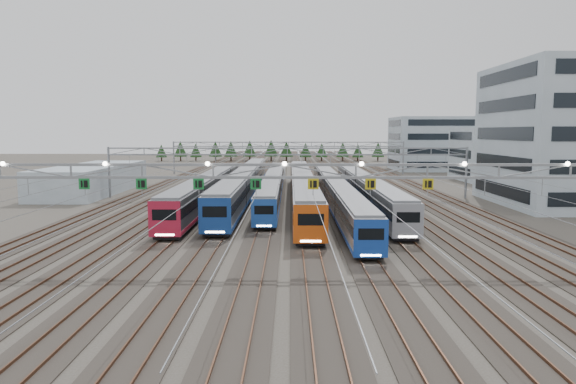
{
  "coord_description": "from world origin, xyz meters",
  "views": [
    {
      "loc": [
        0.45,
        -40.1,
        10.39
      ],
      "look_at": [
        0.19,
        18.21,
        3.5
      ],
      "focal_mm": 32.0,
      "sensor_mm": 36.0,
      "label": 1
    }
  ],
  "objects_px": {
    "train_a": "(210,188)",
    "depot_bldg_mid": "(493,154)",
    "gantry_mid": "(287,157)",
    "train_b": "(245,182)",
    "train_c": "(273,185)",
    "train_e": "(334,190)",
    "depot_bldg_north": "(435,144)",
    "train_d": "(302,187)",
    "depot_bldg_south": "(566,135)",
    "train_f": "(365,189)",
    "gantry_near": "(284,174)",
    "west_shed": "(93,179)",
    "gantry_far": "(288,148)"
  },
  "relations": [
    {
      "from": "train_e",
      "to": "depot_bldg_north",
      "type": "xyz_separation_m",
      "value": [
        32.86,
        66.94,
        5.08
      ]
    },
    {
      "from": "train_f",
      "to": "gantry_far",
      "type": "distance_m",
      "value": 53.38
    },
    {
      "from": "train_c",
      "to": "gantry_far",
      "type": "height_order",
      "value": "gantry_far"
    },
    {
      "from": "train_b",
      "to": "train_e",
      "type": "xyz_separation_m",
      "value": [
        13.5,
        -9.03,
        -0.28
      ]
    },
    {
      "from": "train_e",
      "to": "train_f",
      "type": "relative_size",
      "value": 1.25
    },
    {
      "from": "train_e",
      "to": "depot_bldg_north",
      "type": "height_order",
      "value": "depot_bldg_north"
    },
    {
      "from": "train_d",
      "to": "depot_bldg_south",
      "type": "xyz_separation_m",
      "value": [
        37.11,
        -2.43,
        7.62
      ]
    },
    {
      "from": "train_b",
      "to": "gantry_mid",
      "type": "distance_m",
      "value": 8.07
    },
    {
      "from": "train_d",
      "to": "gantry_mid",
      "type": "bearing_deg",
      "value": 114.65
    },
    {
      "from": "train_f",
      "to": "gantry_near",
      "type": "xyz_separation_m",
      "value": [
        -11.3,
        -33.1,
        4.93
      ]
    },
    {
      "from": "train_a",
      "to": "depot_bldg_north",
      "type": "xyz_separation_m",
      "value": [
        50.86,
        66.04,
        4.87
      ]
    },
    {
      "from": "gantry_near",
      "to": "depot_bldg_north",
      "type": "bearing_deg",
      "value": 68.33
    },
    {
      "from": "train_d",
      "to": "west_shed",
      "type": "xyz_separation_m",
      "value": [
        -35.75,
        12.31,
        0.03
      ]
    },
    {
      "from": "train_a",
      "to": "depot_bldg_mid",
      "type": "height_order",
      "value": "depot_bldg_mid"
    },
    {
      "from": "train_e",
      "to": "depot_bldg_mid",
      "type": "distance_m",
      "value": 51.98
    },
    {
      "from": "train_e",
      "to": "depot_bldg_north",
      "type": "bearing_deg",
      "value": 63.86
    },
    {
      "from": "train_e",
      "to": "gantry_near",
      "type": "height_order",
      "value": "gantry_near"
    },
    {
      "from": "train_d",
      "to": "depot_bldg_mid",
      "type": "height_order",
      "value": "depot_bldg_mid"
    },
    {
      "from": "train_d",
      "to": "depot_bldg_north",
      "type": "height_order",
      "value": "depot_bldg_north"
    },
    {
      "from": "train_a",
      "to": "depot_bldg_north",
      "type": "relative_size",
      "value": 2.45
    },
    {
      "from": "gantry_far",
      "to": "depot_bldg_south",
      "type": "relative_size",
      "value": 2.56
    },
    {
      "from": "train_b",
      "to": "gantry_near",
      "type": "bearing_deg",
      "value": -80.91
    },
    {
      "from": "train_a",
      "to": "train_f",
      "type": "xyz_separation_m",
      "value": [
        22.5,
        -0.64,
        -0.1
      ]
    },
    {
      "from": "train_d",
      "to": "train_f",
      "type": "bearing_deg",
      "value": -13.2
    },
    {
      "from": "train_a",
      "to": "west_shed",
      "type": "relative_size",
      "value": 1.79
    },
    {
      "from": "train_b",
      "to": "gantry_mid",
      "type": "relative_size",
      "value": 1.2
    },
    {
      "from": "train_a",
      "to": "train_b",
      "type": "distance_m",
      "value": 9.3
    },
    {
      "from": "train_b",
      "to": "depot_bldg_north",
      "type": "height_order",
      "value": "depot_bldg_north"
    },
    {
      "from": "train_e",
      "to": "gantry_near",
      "type": "xyz_separation_m",
      "value": [
        -6.8,
        -32.85,
        5.05
      ]
    },
    {
      "from": "west_shed",
      "to": "train_b",
      "type": "bearing_deg",
      "value": -11.92
    },
    {
      "from": "depot_bldg_south",
      "to": "depot_bldg_mid",
      "type": "height_order",
      "value": "depot_bldg_south"
    },
    {
      "from": "train_c",
      "to": "train_e",
      "type": "relative_size",
      "value": 0.86
    },
    {
      "from": "train_e",
      "to": "train_c",
      "type": "bearing_deg",
      "value": 138.49
    },
    {
      "from": "train_c",
      "to": "depot_bldg_mid",
      "type": "bearing_deg",
      "value": 31.98
    },
    {
      "from": "train_c",
      "to": "gantry_mid",
      "type": "bearing_deg",
      "value": -17.19
    },
    {
      "from": "train_e",
      "to": "gantry_near",
      "type": "relative_size",
      "value": 1.19
    },
    {
      "from": "train_b",
      "to": "depot_bldg_mid",
      "type": "relative_size",
      "value": 4.22
    },
    {
      "from": "gantry_mid",
      "to": "train_b",
      "type": "bearing_deg",
      "value": 165.42
    },
    {
      "from": "depot_bldg_south",
      "to": "west_shed",
      "type": "relative_size",
      "value": 0.73
    },
    {
      "from": "gantry_mid",
      "to": "west_shed",
      "type": "bearing_deg",
      "value": 167.54
    },
    {
      "from": "train_c",
      "to": "depot_bldg_mid",
      "type": "height_order",
      "value": "depot_bldg_mid"
    },
    {
      "from": "train_a",
      "to": "depot_bldg_south",
      "type": "xyz_separation_m",
      "value": [
        50.61,
        -0.95,
        7.66
      ]
    },
    {
      "from": "train_c",
      "to": "depot_bldg_south",
      "type": "relative_size",
      "value": 2.64
    },
    {
      "from": "train_e",
      "to": "depot_bldg_south",
      "type": "xyz_separation_m",
      "value": [
        32.61,
        -0.06,
        7.87
      ]
    },
    {
      "from": "train_b",
      "to": "train_f",
      "type": "height_order",
      "value": "train_b"
    },
    {
      "from": "train_d",
      "to": "depot_bldg_north",
      "type": "distance_m",
      "value": 74.75
    },
    {
      "from": "train_c",
      "to": "gantry_far",
      "type": "bearing_deg",
      "value": 87.09
    },
    {
      "from": "depot_bldg_north",
      "to": "gantry_far",
      "type": "bearing_deg",
      "value": -159.68
    },
    {
      "from": "train_a",
      "to": "train_e",
      "type": "xyz_separation_m",
      "value": [
        18.0,
        -0.89,
        -0.21
      ]
    },
    {
      "from": "train_d",
      "to": "train_e",
      "type": "relative_size",
      "value": 0.93
    }
  ]
}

